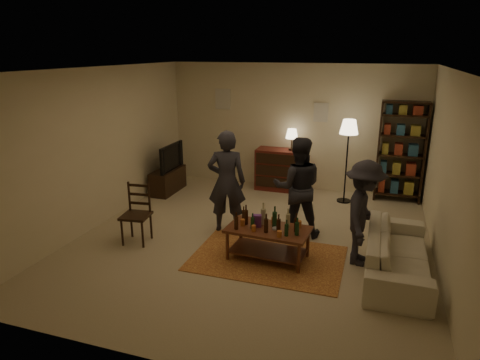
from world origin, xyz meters
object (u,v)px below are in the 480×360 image
at_px(dining_chair, 137,211).
at_px(floor_lamp, 349,133).
at_px(person_by_sofa, 363,213).
at_px(dresser, 280,168).
at_px(coffee_table, 268,232).
at_px(person_right, 298,187).
at_px(tv_stand, 168,175).
at_px(person_left, 227,182).
at_px(bookshelf, 401,151).
at_px(sofa, 398,253).

height_order(dining_chair, floor_lamp, floor_lamp).
relative_size(floor_lamp, person_by_sofa, 1.10).
bearing_deg(dresser, coffee_table, -79.65).
relative_size(person_right, person_by_sofa, 1.09).
bearing_deg(floor_lamp, coffee_table, -106.19).
distance_m(tv_stand, person_by_sofa, 4.63).
distance_m(dresser, person_by_sofa, 3.51).
bearing_deg(person_by_sofa, person_right, 61.11).
bearing_deg(floor_lamp, dining_chair, -135.38).
relative_size(tv_stand, person_by_sofa, 0.69).
bearing_deg(tv_stand, floor_lamp, 8.49).
distance_m(tv_stand, floor_lamp, 3.87).
relative_size(dresser, person_left, 0.78).
bearing_deg(bookshelf, dining_chair, -139.77).
distance_m(dining_chair, person_by_sofa, 3.46).
bearing_deg(floor_lamp, bookshelf, 23.19).
xyz_separation_m(dining_chair, floor_lamp, (2.98, 2.94, 0.91)).
distance_m(coffee_table, bookshelf, 3.85).
relative_size(person_left, person_right, 1.05).
distance_m(dresser, bookshelf, 2.50).
height_order(sofa, person_right, person_right).
bearing_deg(tv_stand, person_by_sofa, -26.07).
height_order(floor_lamp, person_right, floor_lamp).
xyz_separation_m(coffee_table, bookshelf, (1.84, 3.32, 0.61)).
bearing_deg(sofa, dining_chair, 92.74).
bearing_deg(tv_stand, person_right, -23.71).
height_order(floor_lamp, sofa, floor_lamp).
relative_size(dresser, sofa, 0.65).
height_order(dresser, person_left, person_left).
relative_size(dining_chair, floor_lamp, 0.58).
relative_size(floor_lamp, sofa, 0.80).
xyz_separation_m(bookshelf, person_by_sofa, (-0.55, -3.01, -0.27)).
xyz_separation_m(sofa, person_by_sofa, (-0.50, 0.17, 0.46)).
height_order(dining_chair, sofa, dining_chair).
xyz_separation_m(person_left, person_right, (1.15, 0.20, -0.04)).
bearing_deg(coffee_table, person_right, 77.10).
relative_size(coffee_table, dining_chair, 1.26).
distance_m(dining_chair, floor_lamp, 4.28).
bearing_deg(person_by_sofa, dresser, 36.20).
distance_m(bookshelf, person_right, 2.84).
relative_size(coffee_table, floor_lamp, 0.73).
distance_m(dining_chair, sofa, 3.95).
height_order(dining_chair, person_by_sofa, person_by_sofa).
distance_m(tv_stand, person_right, 3.39).
xyz_separation_m(tv_stand, bookshelf, (4.69, 0.98, 0.65)).
distance_m(tv_stand, person_left, 2.52).
relative_size(dresser, person_by_sofa, 0.89).
height_order(floor_lamp, person_left, person_left).
bearing_deg(dining_chair, dresser, 57.68).
xyz_separation_m(coffee_table, dresser, (-0.59, 3.26, 0.05)).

